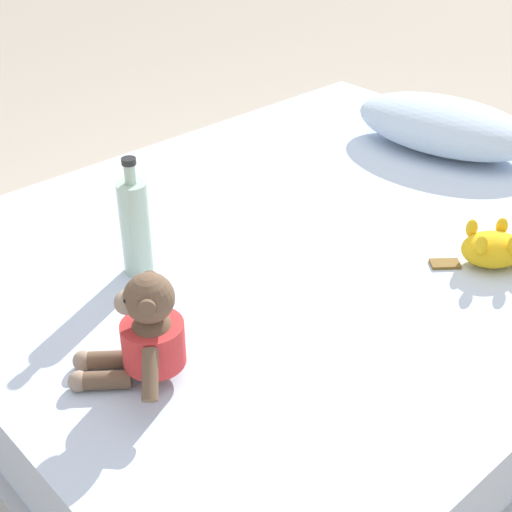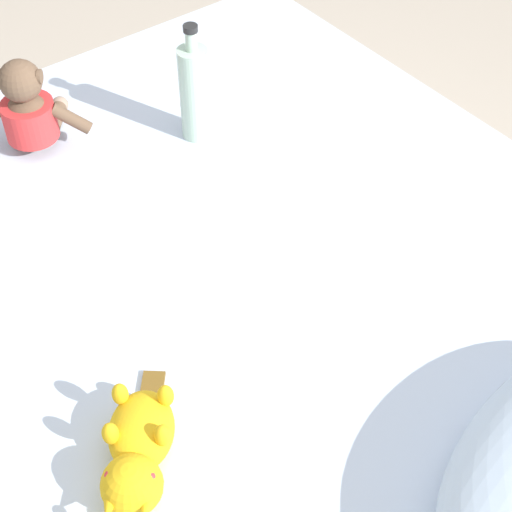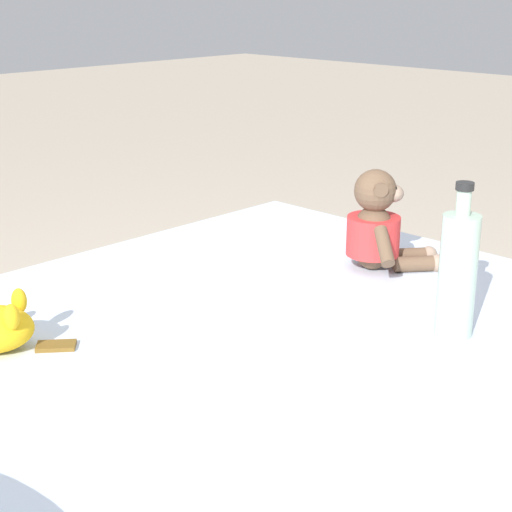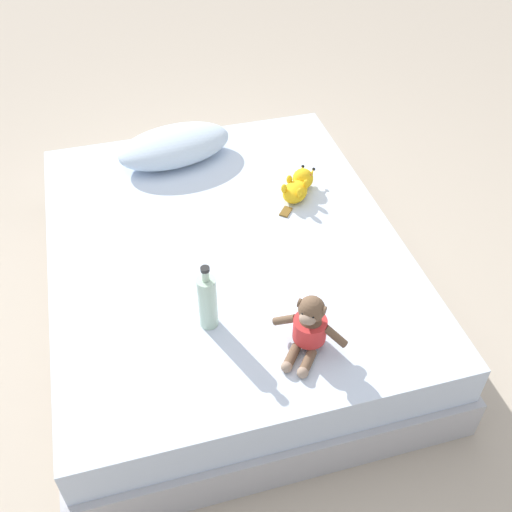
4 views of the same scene
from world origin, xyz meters
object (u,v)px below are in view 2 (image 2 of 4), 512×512
plush_monkey (30,111)px  bed (256,333)px  plush_yellow_creature (137,452)px  glass_bottle (195,92)px

plush_monkey → bed: bearing=104.1°
bed → plush_yellow_creature: bearing=28.9°
plush_monkey → glass_bottle: 0.38m
bed → plush_yellow_creature: size_ratio=6.65×
bed → plush_yellow_creature: plush_yellow_creature is taller
plush_yellow_creature → glass_bottle: bearing=-130.5°
bed → glass_bottle: size_ratio=6.52×
plush_monkey → plush_yellow_creature: 0.91m
plush_yellow_creature → glass_bottle: (-0.58, -0.68, 0.07)m
plush_monkey → glass_bottle: bearing=148.5°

